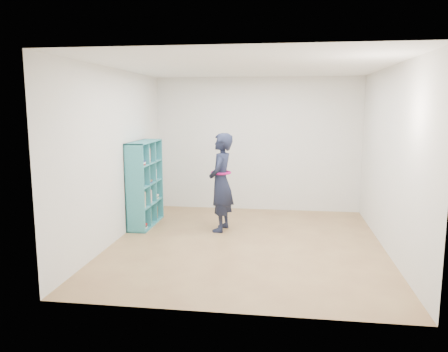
# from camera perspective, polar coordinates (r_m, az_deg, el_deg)

# --- Properties ---
(floor) EXTENTS (4.50, 4.50, 0.00)m
(floor) POSITION_cam_1_polar(r_m,az_deg,el_deg) (6.65, 2.96, -8.81)
(floor) COLOR brown
(floor) RESTS_ON ground
(ceiling) EXTENTS (4.50, 4.50, 0.00)m
(ceiling) POSITION_cam_1_polar(r_m,az_deg,el_deg) (6.35, 3.16, 14.12)
(ceiling) COLOR white
(ceiling) RESTS_ON wall_back
(wall_left) EXTENTS (0.02, 4.50, 2.60)m
(wall_left) POSITION_cam_1_polar(r_m,az_deg,el_deg) (6.84, -13.91, 2.60)
(wall_left) COLOR silver
(wall_left) RESTS_ON floor
(wall_right) EXTENTS (0.02, 4.50, 2.60)m
(wall_right) POSITION_cam_1_polar(r_m,az_deg,el_deg) (6.51, 20.88, 1.95)
(wall_right) COLOR silver
(wall_right) RESTS_ON floor
(wall_back) EXTENTS (4.00, 0.02, 2.60)m
(wall_back) POSITION_cam_1_polar(r_m,az_deg,el_deg) (8.60, 4.36, 4.13)
(wall_back) COLOR silver
(wall_back) RESTS_ON floor
(wall_front) EXTENTS (4.00, 0.02, 2.60)m
(wall_front) POSITION_cam_1_polar(r_m,az_deg,el_deg) (4.16, 0.36, -1.22)
(wall_front) COLOR silver
(wall_front) RESTS_ON floor
(bookshelf) EXTENTS (0.32, 1.09, 1.46)m
(bookshelf) POSITION_cam_1_polar(r_m,az_deg,el_deg) (7.63, -10.45, -1.07)
(bookshelf) COLOR teal
(bookshelf) RESTS_ON floor
(person) EXTENTS (0.45, 0.63, 1.62)m
(person) POSITION_cam_1_polar(r_m,az_deg,el_deg) (7.14, -0.39, -0.84)
(person) COLOR black
(person) RESTS_ON floor
(smartphone) EXTENTS (0.02, 0.08, 0.12)m
(smartphone) POSITION_cam_1_polar(r_m,az_deg,el_deg) (7.25, -1.30, 0.16)
(smartphone) COLOR silver
(smartphone) RESTS_ON person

